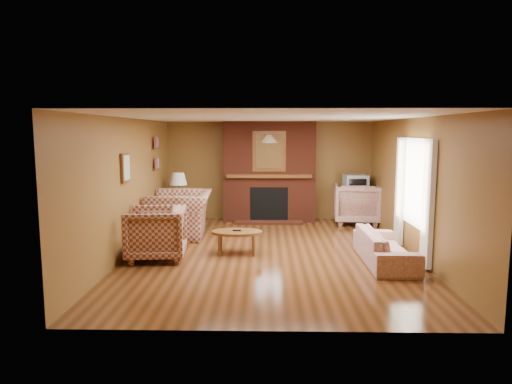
{
  "coord_description": "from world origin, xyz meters",
  "views": [
    {
      "loc": [
        -0.08,
        -7.98,
        2.16
      ],
      "look_at": [
        -0.26,
        0.6,
        1.02
      ],
      "focal_mm": 32.0,
      "sensor_mm": 36.0,
      "label": 1
    }
  ],
  "objects_px": {
    "coffee_table": "(237,234)",
    "floral_sofa": "(385,247)",
    "plaid_armchair": "(156,233)",
    "table_lamp": "(178,185)",
    "plaid_loveseat": "(181,214)",
    "side_table": "(179,213)",
    "tv_stand": "(355,209)",
    "crt_tv": "(355,185)",
    "fireplace": "(269,172)",
    "floral_armchair": "(356,204)"
  },
  "relations": [
    {
      "from": "tv_stand",
      "to": "floral_sofa",
      "type": "bearing_deg",
      "value": -91.01
    },
    {
      "from": "plaid_loveseat",
      "to": "floral_sofa",
      "type": "distance_m",
      "value": 4.2
    },
    {
      "from": "plaid_armchair",
      "to": "tv_stand",
      "type": "height_order",
      "value": "plaid_armchair"
    },
    {
      "from": "floral_sofa",
      "to": "crt_tv",
      "type": "bearing_deg",
      "value": -2.5
    },
    {
      "from": "floral_armchair",
      "to": "coffee_table",
      "type": "bearing_deg",
      "value": 52.49
    },
    {
      "from": "plaid_armchair",
      "to": "table_lamp",
      "type": "height_order",
      "value": "table_lamp"
    },
    {
      "from": "side_table",
      "to": "crt_tv",
      "type": "distance_m",
      "value": 4.21
    },
    {
      "from": "floral_armchair",
      "to": "table_lamp",
      "type": "relative_size",
      "value": 1.58
    },
    {
      "from": "plaid_loveseat",
      "to": "side_table",
      "type": "distance_m",
      "value": 1.18
    },
    {
      "from": "plaid_armchair",
      "to": "side_table",
      "type": "bearing_deg",
      "value": 177.49
    },
    {
      "from": "plaid_loveseat",
      "to": "table_lamp",
      "type": "relative_size",
      "value": 2.16
    },
    {
      "from": "fireplace",
      "to": "floral_armchair",
      "type": "height_order",
      "value": "fireplace"
    },
    {
      "from": "floral_sofa",
      "to": "crt_tv",
      "type": "xyz_separation_m",
      "value": [
        0.15,
        3.38,
        0.64
      ]
    },
    {
      "from": "fireplace",
      "to": "crt_tv",
      "type": "relative_size",
      "value": 4.39
    },
    {
      "from": "floral_sofa",
      "to": "tv_stand",
      "type": "bearing_deg",
      "value": -2.49
    },
    {
      "from": "plaid_loveseat",
      "to": "tv_stand",
      "type": "bearing_deg",
      "value": 108.01
    },
    {
      "from": "side_table",
      "to": "floral_armchair",
      "type": "bearing_deg",
      "value": 3.47
    },
    {
      "from": "coffee_table",
      "to": "crt_tv",
      "type": "distance_m",
      "value": 3.93
    },
    {
      "from": "crt_tv",
      "to": "table_lamp",
      "type": "bearing_deg",
      "value": -175.26
    },
    {
      "from": "floral_armchair",
      "to": "tv_stand",
      "type": "height_order",
      "value": "floral_armchair"
    },
    {
      "from": "plaid_loveseat",
      "to": "coffee_table",
      "type": "distance_m",
      "value": 1.86
    },
    {
      "from": "coffee_table",
      "to": "tv_stand",
      "type": "xyz_separation_m",
      "value": [
        2.64,
        2.86,
        -0.03
      ]
    },
    {
      "from": "floral_sofa",
      "to": "coffee_table",
      "type": "bearing_deg",
      "value": 78.14
    },
    {
      "from": "side_table",
      "to": "tv_stand",
      "type": "distance_m",
      "value": 4.17
    },
    {
      "from": "crt_tv",
      "to": "plaid_loveseat",
      "type": "bearing_deg",
      "value": -159.13
    },
    {
      "from": "fireplace",
      "to": "floral_sofa",
      "type": "distance_m",
      "value": 4.15
    },
    {
      "from": "plaid_loveseat",
      "to": "coffee_table",
      "type": "height_order",
      "value": "plaid_loveseat"
    },
    {
      "from": "table_lamp",
      "to": "side_table",
      "type": "bearing_deg",
      "value": 135.0
    },
    {
      "from": "plaid_loveseat",
      "to": "table_lamp",
      "type": "bearing_deg",
      "value": -170.59
    },
    {
      "from": "fireplace",
      "to": "crt_tv",
      "type": "bearing_deg",
      "value": -5.3
    },
    {
      "from": "floral_sofa",
      "to": "side_table",
      "type": "relative_size",
      "value": 3.26
    },
    {
      "from": "plaid_armchair",
      "to": "side_table",
      "type": "relative_size",
      "value": 1.76
    },
    {
      "from": "tv_stand",
      "to": "coffee_table",
      "type": "bearing_deg",
      "value": -131.17
    },
    {
      "from": "fireplace",
      "to": "coffee_table",
      "type": "relative_size",
      "value": 2.66
    },
    {
      "from": "plaid_armchair",
      "to": "floral_sofa",
      "type": "distance_m",
      "value": 3.86
    },
    {
      "from": "fireplace",
      "to": "table_lamp",
      "type": "xyz_separation_m",
      "value": [
        -2.1,
        -0.53,
        -0.26
      ]
    },
    {
      "from": "floral_sofa",
      "to": "fireplace",
      "type": "bearing_deg",
      "value": 28.07
    },
    {
      "from": "plaid_loveseat",
      "to": "plaid_armchair",
      "type": "relative_size",
      "value": 1.45
    },
    {
      "from": "floral_sofa",
      "to": "crt_tv",
      "type": "height_order",
      "value": "crt_tv"
    },
    {
      "from": "fireplace",
      "to": "plaid_armchair",
      "type": "height_order",
      "value": "fireplace"
    },
    {
      "from": "tv_stand",
      "to": "crt_tv",
      "type": "distance_m",
      "value": 0.57
    },
    {
      "from": "coffee_table",
      "to": "floral_sofa",
      "type": "bearing_deg",
      "value": -11.9
    },
    {
      "from": "fireplace",
      "to": "side_table",
      "type": "distance_m",
      "value": 2.35
    },
    {
      "from": "floral_sofa",
      "to": "coffee_table",
      "type": "distance_m",
      "value": 2.55
    },
    {
      "from": "fireplace",
      "to": "coffee_table",
      "type": "height_order",
      "value": "fireplace"
    },
    {
      "from": "crt_tv",
      "to": "floral_sofa",
      "type": "bearing_deg",
      "value": -92.54
    },
    {
      "from": "coffee_table",
      "to": "crt_tv",
      "type": "xyz_separation_m",
      "value": [
        2.64,
        2.85,
        0.55
      ]
    },
    {
      "from": "fireplace",
      "to": "side_table",
      "type": "relative_size",
      "value": 4.3
    },
    {
      "from": "coffee_table",
      "to": "side_table",
      "type": "relative_size",
      "value": 1.62
    },
    {
      "from": "plaid_loveseat",
      "to": "crt_tv",
      "type": "bearing_deg",
      "value": 107.94
    }
  ]
}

